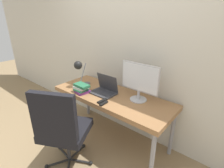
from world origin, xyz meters
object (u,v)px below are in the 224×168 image
monitor (140,80)px  book_stack (82,88)px  desk_lamp (79,67)px  laptop (105,89)px  office_chair (62,127)px

monitor → book_stack: 0.82m
book_stack → desk_lamp: bearing=144.6°
laptop → book_stack: (-0.26, -0.19, 0.01)m
monitor → book_stack: monitor is taller
laptop → desk_lamp: size_ratio=0.87×
laptop → desk_lamp: desk_lamp is taller
laptop → desk_lamp: (-0.43, -0.07, 0.25)m
desk_lamp → book_stack: (0.17, -0.12, -0.24)m
laptop → monitor: size_ratio=0.68×
monitor → desk_lamp: size_ratio=1.28×
book_stack → monitor: bearing=23.4°
laptop → book_stack: 0.32m
monitor → laptop: bearing=-164.9°
desk_lamp → book_stack: bearing=-35.4°
desk_lamp → office_chair: desk_lamp is taller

